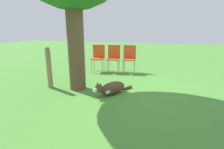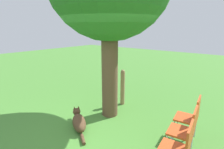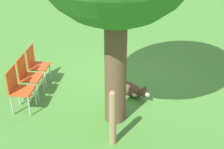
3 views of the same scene
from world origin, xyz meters
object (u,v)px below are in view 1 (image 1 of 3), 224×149
red_chair_0 (129,57)px  red_chair_2 (98,56)px  dog (111,88)px  fence_post (49,67)px  red_chair_1 (114,56)px

red_chair_0 → red_chair_2: 1.13m
dog → red_chair_2: size_ratio=1.11×
fence_post → red_chair_0: (2.24, -1.71, 0.01)m
red_chair_2 → fence_post: bearing=-22.4°
fence_post → red_chair_2: 2.18m
dog → red_chair_1: red_chair_1 is taller
red_chair_0 → red_chair_2: same height
dog → red_chair_1: bearing=-133.1°
dog → red_chair_1: size_ratio=1.11×
dog → fence_post: size_ratio=0.98×
red_chair_2 → red_chair_1: bearing=90.7°
dog → red_chair_1: (2.21, 0.55, 0.40)m
red_chair_0 → red_chair_2: bearing=-89.3°
dog → red_chair_1: 2.31m
red_chair_1 → red_chair_0: bearing=90.7°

